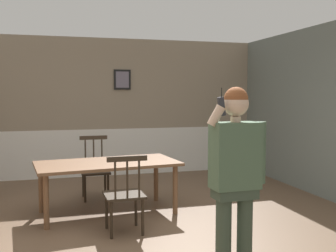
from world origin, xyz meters
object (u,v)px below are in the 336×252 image
object	(u,v)px
dining_table	(107,167)
chair_by_doorway	(125,194)
chair_near_window	(95,169)
person_figure	(236,169)

from	to	relation	value
dining_table	chair_by_doorway	distance (m)	0.89
chair_near_window	person_figure	world-z (taller)	person_figure
chair_near_window	person_figure	bearing A→B (deg)	105.92
chair_by_doorway	person_figure	world-z (taller)	person_figure
dining_table	chair_near_window	distance (m)	0.89
dining_table	chair_near_window	world-z (taller)	chair_near_window
chair_near_window	person_figure	size ratio (longest dim) A/B	0.57
dining_table	chair_near_window	bearing A→B (deg)	96.19
person_figure	dining_table	bearing A→B (deg)	-72.00
chair_near_window	person_figure	xyz separation A→B (m)	(0.94, -3.17, 0.54)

